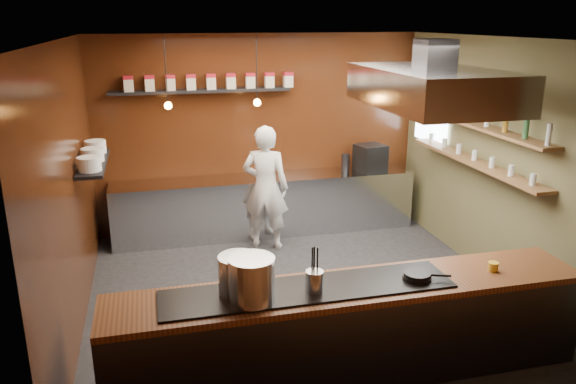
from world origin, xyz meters
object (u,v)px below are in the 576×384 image
object	(u,v)px
stockpot_small	(239,275)
chef	(266,188)
espresso_machine	(370,158)
stockpot_large	(252,279)
extractor_hood	(433,87)

from	to	relation	value
stockpot_small	chef	distance (m)	3.29
stockpot_small	espresso_machine	world-z (taller)	espresso_machine
stockpot_large	espresso_machine	bearing A→B (deg)	55.82
stockpot_large	extractor_hood	bearing A→B (deg)	30.31
stockpot_small	espresso_machine	xyz separation A→B (m)	(2.67, 3.66, -0.00)
espresso_machine	chef	world-z (taller)	chef
espresso_machine	chef	bearing A→B (deg)	-177.91
extractor_hood	espresso_machine	bearing A→B (deg)	81.60
extractor_hood	espresso_machine	size ratio (longest dim) A/B	4.80
stockpot_small	chef	world-z (taller)	chef
extractor_hood	stockpot_small	distance (m)	2.92
extractor_hood	chef	distance (m)	2.94
extractor_hood	stockpot_large	xyz separation A→B (m)	(-2.22, -1.30, -1.37)
extractor_hood	stockpot_small	world-z (taller)	extractor_hood
stockpot_small	espresso_machine	size ratio (longest dim) A/B	0.87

